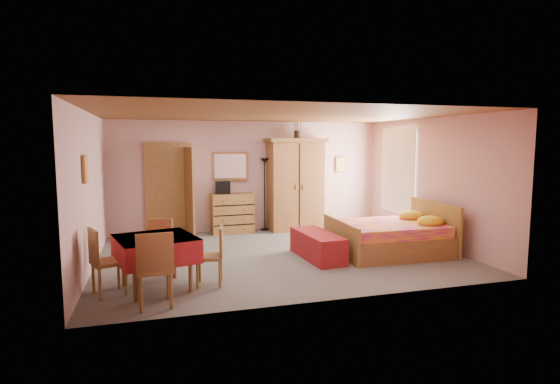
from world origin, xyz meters
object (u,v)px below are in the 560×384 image
object	(u,v)px
wall_mirror	(230,166)
floor_lamp	(265,194)
chair_south	(154,268)
chair_east	(209,256)
chair_west	(109,261)
dining_table	(156,263)
chair_north	(157,247)
sunflower_vase	(297,127)
chest_of_drawers	(232,213)
wardrobe	(295,184)
bed	(389,228)
stereo	(223,187)
bench	(317,245)

from	to	relation	value
wall_mirror	floor_lamp	bearing A→B (deg)	-3.45
chair_south	chair_east	size ratio (longest dim) A/B	1.14
chair_west	chair_south	bearing A→B (deg)	23.22
dining_table	chair_north	distance (m)	0.78
dining_table	chair_west	bearing A→B (deg)	-176.25
dining_table	wall_mirror	bearing A→B (deg)	65.53
floor_lamp	sunflower_vase	bearing A→B (deg)	-5.69
wall_mirror	chest_of_drawers	bearing A→B (deg)	-85.27
wardrobe	dining_table	xyz separation A→B (m)	(-3.27, -3.57, -0.72)
bed	chair_north	bearing A→B (deg)	-176.39
wall_mirror	stereo	xyz separation A→B (m)	(-0.20, -0.16, -0.48)
dining_table	chair_east	world-z (taller)	chair_east
chair_north	wardrobe	bearing A→B (deg)	-119.69
bed	wardrobe	bearing A→B (deg)	112.32
stereo	chair_south	bearing A→B (deg)	-109.81
sunflower_vase	chair_west	world-z (taller)	sunflower_vase
wardrobe	sunflower_vase	xyz separation A→B (m)	(0.07, 0.08, 1.36)
chest_of_drawers	bed	distance (m)	3.71
chest_of_drawers	chair_east	bearing A→B (deg)	-106.68
dining_table	bed	bearing A→B (deg)	12.04
chair_east	chair_north	bearing A→B (deg)	54.16
bed	chair_east	world-z (taller)	bed
floor_lamp	bench	xyz separation A→B (m)	(0.27, -2.79, -0.63)
wardrobe	chair_south	world-z (taller)	wardrobe
floor_lamp	chair_north	bearing A→B (deg)	-130.56
chest_of_drawers	floor_lamp	world-z (taller)	floor_lamp
stereo	bed	xyz separation A→B (m)	(2.72, -2.77, -0.59)
chest_of_drawers	bed	bearing A→B (deg)	-48.69
stereo	wardrobe	world-z (taller)	wardrobe
chair_north	wall_mirror	bearing A→B (deg)	-99.69
chest_of_drawers	floor_lamp	size ratio (longest dim) A/B	0.56
wall_mirror	chair_south	bearing A→B (deg)	-106.72
chest_of_drawers	sunflower_vase	world-z (taller)	sunflower_vase
chair_north	chair_west	distance (m)	1.05
bed	stereo	bearing A→B (deg)	136.27
chair_east	chest_of_drawers	bearing A→B (deg)	-3.26
bed	chair_east	distance (m)	3.64
chest_of_drawers	wardrobe	bearing A→B (deg)	-3.95
chair_north	chair_west	xyz separation A→B (m)	(-0.65, -0.82, 0.04)
stereo	chair_west	distance (m)	4.35
chair_north	chair_east	distance (m)	1.08
bed	bench	size ratio (longest dim) A/B	1.46
chest_of_drawers	chair_north	size ratio (longest dim) A/B	1.13
floor_lamp	bench	world-z (taller)	floor_lamp
wall_mirror	chair_west	world-z (taller)	wall_mirror
floor_lamp	sunflower_vase	world-z (taller)	sunflower_vase
wall_mirror	sunflower_vase	xyz separation A→B (m)	(1.60, -0.19, 0.91)
chair_north	chair_west	size ratio (longest dim) A/B	0.92
wall_mirror	bed	size ratio (longest dim) A/B	0.42
chair_west	sunflower_vase	bearing A→B (deg)	112.56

